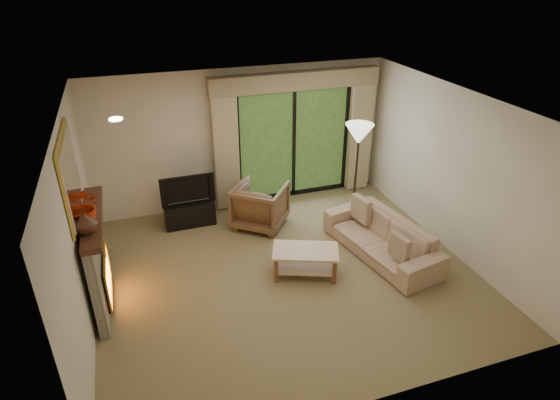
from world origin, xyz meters
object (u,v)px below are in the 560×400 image
object	(u,v)px
sofa	(382,238)
coffee_table	(305,262)
armchair	(260,205)
media_console	(189,213)

from	to	relation	value
sofa	coffee_table	world-z (taller)	sofa
armchair	media_console	bearing A→B (deg)	17.28
media_console	armchair	xyz separation A→B (m)	(1.19, -0.45, 0.17)
media_console	sofa	size ratio (longest dim) A/B	0.42
armchair	sofa	world-z (taller)	armchair
armchair	sofa	bearing A→B (deg)	173.99
sofa	coffee_table	distance (m)	1.36
media_console	armchair	world-z (taller)	armchair
sofa	coffee_table	xyz separation A→B (m)	(-1.35, -0.12, -0.09)
armchair	coffee_table	bearing A→B (deg)	135.51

